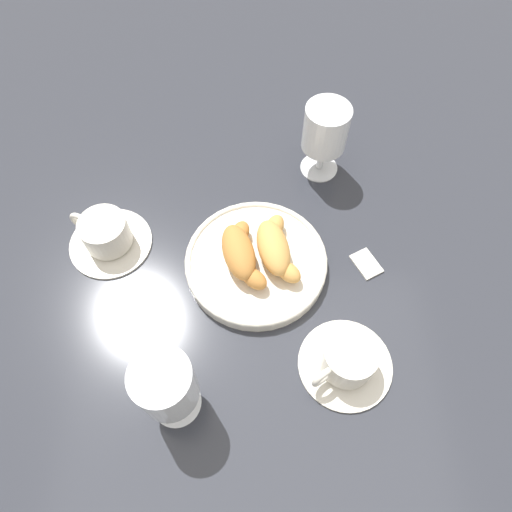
% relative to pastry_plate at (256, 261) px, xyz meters
% --- Properties ---
extents(ground_plane, '(2.20, 2.20, 0.00)m').
position_rel_pastry_plate_xyz_m(ground_plane, '(0.00, -0.01, -0.01)').
color(ground_plane, '#2D3038').
extents(pastry_plate, '(0.23, 0.23, 0.02)m').
position_rel_pastry_plate_xyz_m(pastry_plate, '(0.00, 0.00, 0.00)').
color(pastry_plate, silver).
rests_on(pastry_plate, ground_plane).
extents(croissant_large, '(0.13, 0.09, 0.04)m').
position_rel_pastry_plate_xyz_m(croissant_large, '(0.01, -0.02, 0.03)').
color(croissant_large, '#BC7A38').
rests_on(croissant_large, pastry_plate).
extents(croissant_small, '(0.13, 0.08, 0.04)m').
position_rel_pastry_plate_xyz_m(croissant_small, '(-0.01, 0.03, 0.03)').
color(croissant_small, '#D6994C').
rests_on(croissant_small, pastry_plate).
extents(coffee_cup_near, '(0.14, 0.14, 0.06)m').
position_rel_pastry_plate_xyz_m(coffee_cup_near, '(-0.05, -0.24, 0.01)').
color(coffee_cup_near, silver).
rests_on(coffee_cup_near, ground_plane).
extents(coffee_cup_far, '(0.14, 0.14, 0.06)m').
position_rel_pastry_plate_xyz_m(coffee_cup_far, '(0.17, 0.12, 0.01)').
color(coffee_cup_far, silver).
rests_on(coffee_cup_far, ground_plane).
extents(juice_glass_left, '(0.08, 0.08, 0.14)m').
position_rel_pastry_plate_xyz_m(juice_glass_left, '(-0.20, 0.12, 0.08)').
color(juice_glass_left, white).
rests_on(juice_glass_left, ground_plane).
extents(juice_glass_right, '(0.08, 0.08, 0.14)m').
position_rel_pastry_plate_xyz_m(juice_glass_right, '(0.22, -0.11, 0.08)').
color(juice_glass_right, white).
rests_on(juice_glass_right, ground_plane).
extents(sugar_packet, '(0.06, 0.05, 0.01)m').
position_rel_pastry_plate_xyz_m(sugar_packet, '(0.00, 0.18, -0.01)').
color(sugar_packet, white).
rests_on(sugar_packet, ground_plane).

